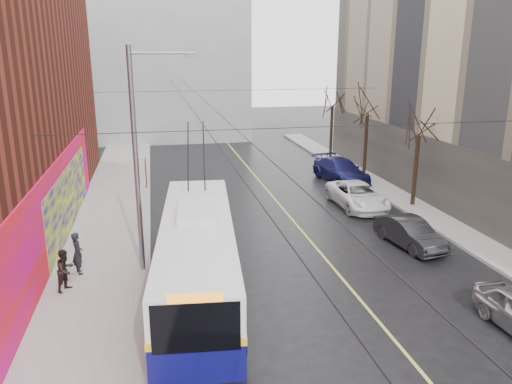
% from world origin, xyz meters
% --- Properties ---
extents(sidewalk_left, '(4.00, 60.00, 0.15)m').
position_xyz_m(sidewalk_left, '(-8.00, 12.00, 0.07)').
color(sidewalk_left, gray).
rests_on(sidewalk_left, ground).
extents(sidewalk_right, '(2.00, 60.00, 0.15)m').
position_xyz_m(sidewalk_right, '(9.00, 12.00, 0.07)').
color(sidewalk_right, gray).
rests_on(sidewalk_right, ground).
extents(lane_line, '(0.12, 50.00, 0.01)m').
position_xyz_m(lane_line, '(1.50, 14.00, 0.00)').
color(lane_line, '#BFB74C').
rests_on(lane_line, ground).
extents(building_far, '(20.50, 12.10, 18.00)m').
position_xyz_m(building_far, '(-6.00, 44.99, 9.02)').
color(building_far, gray).
rests_on(building_far, ground).
extents(streetlight_pole, '(2.65, 0.60, 9.00)m').
position_xyz_m(streetlight_pole, '(-6.14, 10.00, 4.85)').
color(streetlight_pole, slate).
rests_on(streetlight_pole, ground).
extents(catenary_wires, '(18.00, 60.00, 0.22)m').
position_xyz_m(catenary_wires, '(-2.54, 14.77, 6.25)').
color(catenary_wires, black).
extents(tree_near, '(3.20, 3.20, 6.40)m').
position_xyz_m(tree_near, '(9.00, 16.00, 4.98)').
color(tree_near, black).
rests_on(tree_near, ground).
extents(tree_mid, '(3.20, 3.20, 6.68)m').
position_xyz_m(tree_mid, '(9.00, 23.00, 5.25)').
color(tree_mid, black).
rests_on(tree_mid, ground).
extents(tree_far, '(3.20, 3.20, 6.57)m').
position_xyz_m(tree_far, '(9.00, 30.00, 5.14)').
color(tree_far, black).
rests_on(tree_far, ground).
extents(pigeons_flying, '(3.81, 2.46, 1.65)m').
position_xyz_m(pigeons_flying, '(-2.67, 10.78, 6.86)').
color(pigeons_flying, slate).
extents(trolleybus, '(3.68, 12.11, 5.67)m').
position_xyz_m(trolleybus, '(-4.25, 7.52, 1.58)').
color(trolleybus, '#0A0A4D').
rests_on(trolleybus, ground).
extents(parked_car_b, '(1.97, 4.17, 1.32)m').
position_xyz_m(parked_car_b, '(5.80, 10.42, 0.66)').
color(parked_car_b, '#252528').
rests_on(parked_car_b, ground).
extents(parked_car_c, '(2.41, 5.13, 1.42)m').
position_xyz_m(parked_car_c, '(5.80, 16.61, 0.71)').
color(parked_car_c, white).
rests_on(parked_car_c, ground).
extents(parked_car_d, '(3.03, 5.70, 1.57)m').
position_xyz_m(parked_car_d, '(7.00, 22.37, 0.79)').
color(parked_car_d, navy).
rests_on(parked_car_d, ground).
extents(following_car, '(2.14, 4.28, 1.40)m').
position_xyz_m(following_car, '(-2.92, 18.24, 0.70)').
color(following_car, '#A3A3A7').
rests_on(following_car, ground).
extents(pedestrian_a, '(0.64, 0.75, 1.74)m').
position_xyz_m(pedestrian_a, '(-8.80, 10.11, 1.02)').
color(pedestrian_a, black).
rests_on(pedestrian_a, sidewalk_left).
extents(pedestrian_b, '(0.95, 0.99, 1.61)m').
position_xyz_m(pedestrian_b, '(-9.05, 8.68, 0.96)').
color(pedestrian_b, black).
rests_on(pedestrian_b, sidewalk_left).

